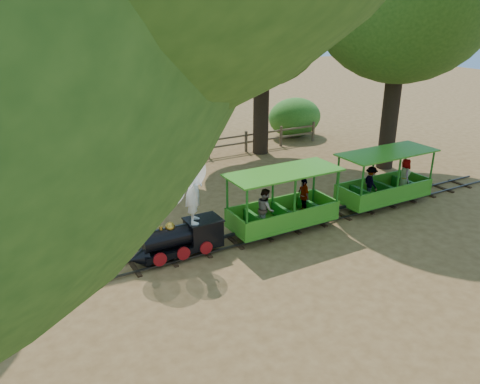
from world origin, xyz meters
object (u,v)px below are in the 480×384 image
fence (145,155)px  carriage_front (282,208)px  locomotive (172,200)px  carriage_rear (385,184)px

fence → carriage_front: bearing=-78.5°
locomotive → carriage_rear: bearing=-0.4°
locomotive → fence: 8.22m
locomotive → carriage_rear: size_ratio=0.86×
fence → locomotive: bearing=-102.9°
locomotive → fence: (1.81, 7.94, -1.12)m
locomotive → carriage_front: (3.44, -0.09, -0.92)m
carriage_front → carriage_rear: 4.27m
carriage_rear → fence: 9.93m
locomotive → carriage_rear: locomotive is taller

